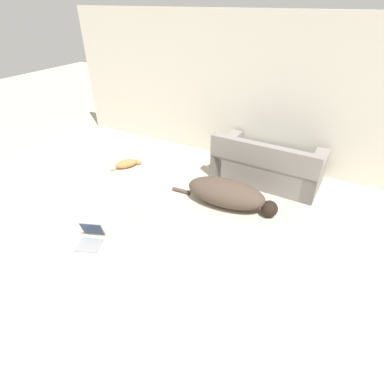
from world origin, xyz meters
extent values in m
plane|color=#BCB29E|center=(0.00, 0.00, 0.00)|extent=(20.00, 20.00, 0.00)
cube|color=beige|center=(0.00, 4.04, 1.22)|extent=(6.76, 0.06, 2.43)
cube|color=gray|center=(0.83, 3.49, 0.21)|extent=(1.72, 0.94, 0.42)
cube|color=gray|center=(0.81, 3.12, 0.59)|extent=(1.68, 0.21, 0.34)
cube|color=gray|center=(1.57, 3.46, 0.28)|extent=(0.24, 0.87, 0.56)
cube|color=gray|center=(0.09, 3.52, 0.28)|extent=(0.24, 0.87, 0.56)
ellipsoid|color=#4C3D33|center=(0.51, 2.48, 0.20)|extent=(1.18, 0.55, 0.39)
sphere|color=black|center=(1.15, 2.51, 0.12)|extent=(0.24, 0.24, 0.23)
cylinder|color=#4C3D33|center=(-0.21, 2.45, 0.03)|extent=(0.29, 0.07, 0.06)
ellipsoid|color=#BC7A47|center=(-1.49, 2.70, 0.07)|extent=(0.37, 0.44, 0.14)
sphere|color=tan|center=(-1.37, 2.89, 0.05)|extent=(0.15, 0.15, 0.11)
cylinder|color=#BC7A47|center=(-1.62, 2.49, 0.01)|extent=(0.07, 0.10, 0.02)
cube|color=gray|center=(-0.62, 0.87, 0.01)|extent=(0.35, 0.33, 0.02)
cube|color=gray|center=(-0.68, 1.02, 0.13)|extent=(0.30, 0.19, 0.24)
cube|color=#23334C|center=(-0.68, 1.01, 0.13)|extent=(0.27, 0.17, 0.21)
cube|color=beige|center=(-0.52, 1.70, 0.01)|extent=(0.21, 0.17, 0.02)
camera|label=1|loc=(1.78, -0.93, 2.56)|focal=28.00mm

